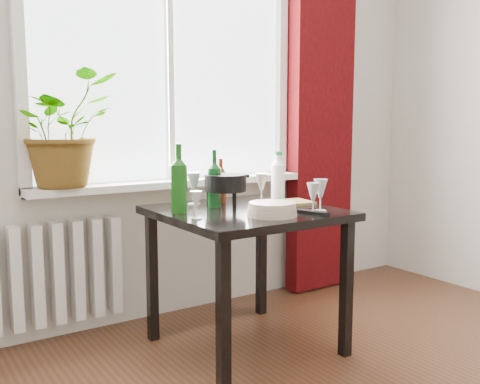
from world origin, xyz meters
TOP-DOWN VIEW (x-y plane):
  - window at (0.00, 2.22)m, footprint 1.72×0.08m
  - windowsill at (0.00, 2.15)m, footprint 1.72×0.20m
  - curtain at (1.12, 2.12)m, footprint 0.50×0.12m
  - radiator at (-0.75, 2.18)m, footprint 0.80×0.10m
  - table at (0.10, 1.55)m, footprint 0.85×0.85m
  - potted_plant at (-0.64, 2.16)m, footprint 0.69×0.66m
  - wine_bottle_left at (-0.23, 1.64)m, footprint 0.10×0.10m
  - wine_bottle_right at (0.00, 1.70)m, footprint 0.09×0.09m
  - bottle_amber at (0.12, 1.82)m, footprint 0.07×0.07m
  - cleaning_bottle at (0.47, 1.76)m, footprint 0.08×0.08m
  - wineglass_front_right at (0.29, 1.25)m, footprint 0.08×0.08m
  - wineglass_far_right at (0.37, 1.29)m, footprint 0.09×0.09m
  - wineglass_back_center at (0.30, 1.69)m, footprint 0.09×0.09m
  - wineglass_back_left at (-0.05, 1.83)m, footprint 0.09×0.09m
  - wineglass_front_left at (-0.25, 1.44)m, footprint 0.06×0.06m
  - plate_stack at (0.09, 1.31)m, footprint 0.24×0.24m
  - fondue_pot at (0.06, 1.68)m, footprint 0.29×0.27m
  - tv_remote at (0.28, 1.24)m, footprint 0.09×0.17m
  - cutting_board at (0.37, 1.56)m, footprint 0.31×0.22m

SIDE VIEW (x-z plane):
  - radiator at x=-0.75m, z-range 0.10..0.66m
  - table at x=0.10m, z-range 0.28..1.02m
  - cutting_board at x=0.37m, z-range 0.74..0.76m
  - tv_remote at x=0.28m, z-range 0.74..0.76m
  - plate_stack at x=0.09m, z-range 0.74..0.80m
  - wineglass_front_left at x=-0.25m, z-range 0.74..0.87m
  - wineglass_front_right at x=0.29m, z-range 0.74..0.90m
  - wineglass_back_center at x=0.30m, z-range 0.74..0.91m
  - wineglass_far_right at x=0.37m, z-range 0.74..0.91m
  - windowsill at x=0.00m, z-range 0.80..0.84m
  - fondue_pot at x=0.06m, z-range 0.74..0.91m
  - wineglass_back_left at x=-0.05m, z-range 0.74..0.92m
  - bottle_amber at x=0.12m, z-range 0.74..0.99m
  - cleaning_bottle at x=0.47m, z-range 0.74..1.02m
  - wine_bottle_right at x=0.00m, z-range 0.74..1.04m
  - wine_bottle_left at x=-0.23m, z-range 0.74..1.09m
  - potted_plant at x=-0.64m, z-range 0.84..1.45m
  - curtain at x=1.12m, z-range 0.01..2.58m
  - window at x=0.00m, z-range 0.79..2.41m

